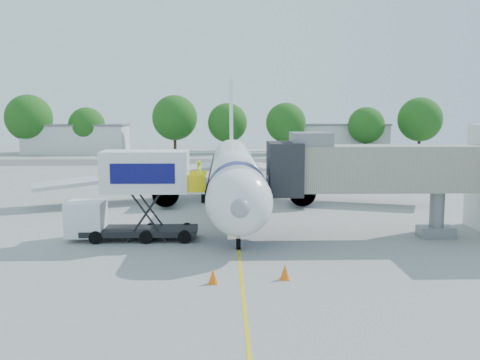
{
  "coord_description": "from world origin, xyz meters",
  "views": [
    {
      "loc": [
        -0.8,
        -39.46,
        8.0
      ],
      "look_at": [
        0.28,
        -3.27,
        3.2
      ],
      "focal_mm": 40.0,
      "sensor_mm": 36.0,
      "label": 1
    }
  ],
  "objects_px": {
    "jet_bridge": "(367,169)",
    "catering_hiloader": "(135,196)",
    "ground_tug": "(191,265)",
    "aircraft": "(234,171)"
  },
  "relations": [
    {
      "from": "catering_hiloader",
      "to": "ground_tug",
      "type": "distance_m",
      "value": 9.38
    },
    {
      "from": "catering_hiloader",
      "to": "ground_tug",
      "type": "relative_size",
      "value": 2.05
    },
    {
      "from": "jet_bridge",
      "to": "catering_hiloader",
      "type": "height_order",
      "value": "jet_bridge"
    },
    {
      "from": "jet_bridge",
      "to": "catering_hiloader",
      "type": "distance_m",
      "value": 14.34
    },
    {
      "from": "ground_tug",
      "to": "catering_hiloader",
      "type": "bearing_deg",
      "value": 123.34
    },
    {
      "from": "catering_hiloader",
      "to": "ground_tug",
      "type": "height_order",
      "value": "catering_hiloader"
    },
    {
      "from": "aircraft",
      "to": "catering_hiloader",
      "type": "xyz_separation_m",
      "value": [
        -6.26,
        -11.12,
        -0.19
      ]
    },
    {
      "from": "aircraft",
      "to": "ground_tug",
      "type": "distance_m",
      "value": 19.7
    },
    {
      "from": "ground_tug",
      "to": "aircraft",
      "type": "bearing_deg",
      "value": 91.32
    },
    {
      "from": "jet_bridge",
      "to": "ground_tug",
      "type": "relative_size",
      "value": 3.35
    }
  ]
}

